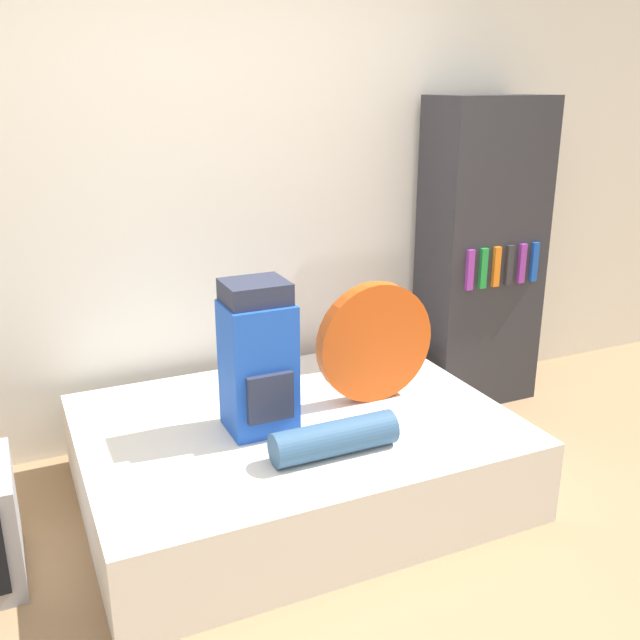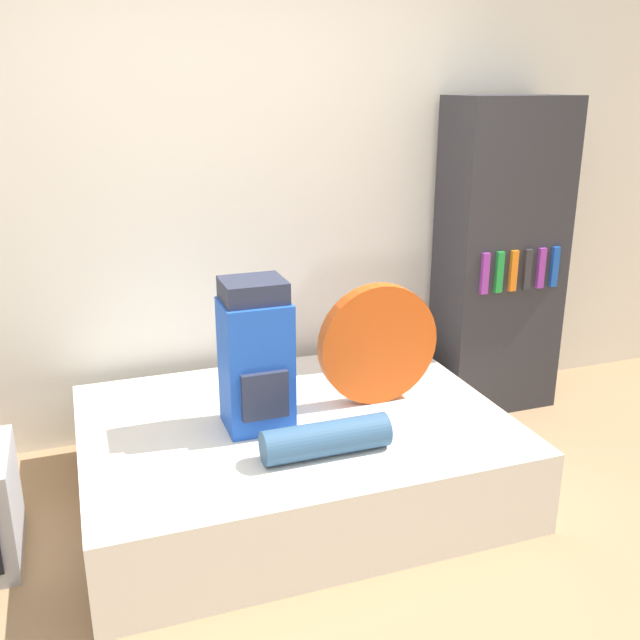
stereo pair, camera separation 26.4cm
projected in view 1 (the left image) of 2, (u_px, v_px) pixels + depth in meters
ground_plane at (370, 621)px, 2.53m from camera, size 16.00×16.00×0.00m
wall_back at (213, 190)px, 3.60m from camera, size 8.00×0.05×2.60m
bed at (295, 455)px, 3.27m from camera, size 1.87×1.40×0.38m
backpack at (258, 359)px, 3.03m from camera, size 0.28×0.29×0.66m
tent_bag at (375, 342)px, 3.33m from camera, size 0.57×0.07×0.57m
sleeping_roll at (334, 438)px, 2.88m from camera, size 0.53×0.14×0.14m
bookshelf at (481, 255)px, 4.09m from camera, size 0.66×0.40×1.75m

